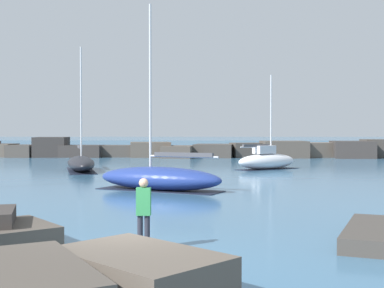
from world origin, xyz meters
name	(u,v)px	position (x,y,z in m)	size (l,w,h in m)	color
ground_plane	(125,264)	(0.00, 0.00, 0.00)	(600.00, 600.00, 0.00)	#3D6B8E
open_sea_beyond	(204,145)	(0.00, 110.50, 0.00)	(400.00, 116.00, 0.01)	#2D5B7F
breakwater_jetty	(201,150)	(0.61, 50.53, 0.89)	(60.78, 7.18, 2.34)	brown
foreground_rocks	(62,255)	(-1.20, -0.79, 0.38)	(15.86, 10.99, 0.94)	#423D38
sailboat_moored_1	(81,163)	(-8.05, 28.44, 0.59)	(4.26, 8.41, 9.34)	black
sailboat_moored_2	(159,178)	(-0.72, 15.16, 0.63)	(7.09, 4.53, 9.51)	navy
sailboat_moored_3	(267,160)	(6.29, 30.63, 0.72)	(5.58, 4.74, 7.51)	white
person_on_rocks	(144,209)	(0.24, 1.46, 1.03)	(0.36, 0.24, 1.82)	#282833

